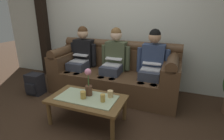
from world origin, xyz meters
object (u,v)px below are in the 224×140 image
person_middle (114,59)px  cup_near_right (103,98)px  person_right (152,63)px  coffee_table (87,101)px  flower_vase (89,84)px  person_left (82,56)px  backpack_left (35,84)px  couch (114,74)px  cup_near_left (83,95)px  cup_far_center (110,94)px

person_middle → cup_near_right: size_ratio=11.84×
person_right → coffee_table: 1.30m
coffee_table → flower_vase: size_ratio=2.65×
person_left → backpack_left: (-0.66, -0.63, -0.47)m
cup_near_right → person_left: bearing=130.9°
couch → person_middle: 0.29m
cup_near_left → cup_far_center: (0.33, 0.17, -0.00)m
coffee_table → cup_near_right: cup_near_right is taller
person_left → coffee_table: person_left is taller
person_right → cup_near_right: bearing=-112.1°
person_middle → cup_far_center: size_ratio=13.02×
cup_near_right → cup_far_center: size_ratio=1.10×
coffee_table → backpack_left: size_ratio=2.64×
flower_vase → cup_near_left: flower_vase is taller
person_right → cup_near_left: person_right is taller
cup_near_left → cup_near_right: 0.28m
flower_vase → cup_near_left: 0.17m
person_left → person_middle: same height
backpack_left → cup_near_right: bearing=-15.9°
person_right → flower_vase: (-0.70, -0.99, -0.10)m
person_left → coffee_table: (0.69, -1.06, -0.32)m
cup_far_center → cup_near_left: bearing=-152.7°
person_left → couch: bearing=0.4°
couch → person_right: bearing=-0.3°
couch → person_left: person_left is taller
person_left → flower_vase: bearing=-55.2°
coffee_table → backpack_left: (-1.35, 0.43, -0.14)m
person_middle → backpack_left: size_ratio=3.12×
cup_far_center → couch: bearing=107.4°
cup_near_right → cup_far_center: (0.04, 0.15, -0.00)m
person_middle → cup_far_center: (0.29, -0.93, -0.22)m
person_right → coffee_table: (-0.69, -1.06, -0.32)m
couch → person_middle: bearing=-90.0°
cup_near_right → person_middle: bearing=103.0°
coffee_table → couch: bearing=90.0°
person_left → cup_near_right: size_ratio=11.84×
flower_vase → cup_near_right: (0.26, -0.10, -0.12)m
couch → person_right: person_right is taller
coffee_table → cup_near_right: size_ratio=10.00×
flower_vase → backpack_left: size_ratio=1.00×
coffee_table → cup_near_left: 0.12m
couch → flower_vase: couch is taller
couch → person_right: size_ratio=1.91×
person_left → cup_far_center: bearing=-43.4°
couch → cup_near_left: couch is taller
person_right → backpack_left: 2.19m
cup_near_left → backpack_left: (-1.32, 0.47, -0.25)m
coffee_table → flower_vase: 0.24m
couch → backpack_left: bearing=-155.0°
person_right → cup_near_left: 1.33m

